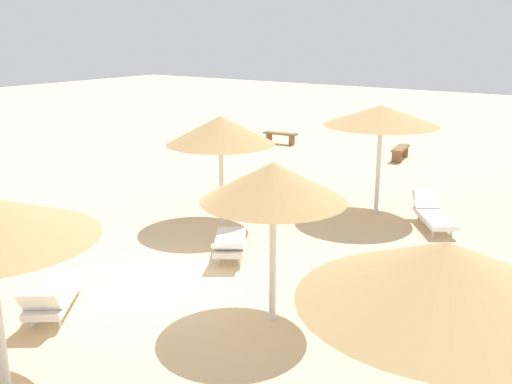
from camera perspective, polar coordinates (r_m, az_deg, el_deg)
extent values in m
plane|color=beige|center=(11.48, -8.76, -9.06)|extent=(80.00, 80.00, 0.00)
cylinder|color=silver|center=(15.68, 11.78, 2.24)|extent=(0.12, 0.12, 2.47)
cone|color=tan|center=(15.43, 12.07, 7.30)|extent=(2.96, 2.96, 0.52)
cylinder|color=silver|center=(14.60, -3.38, 0.91)|extent=(0.12, 0.12, 2.15)
cone|color=tan|center=(14.33, -3.47, 6.03)|extent=(2.67, 2.67, 0.69)
cone|color=tan|center=(6.20, 17.85, -7.47)|extent=(3.00, 3.00, 0.66)
cylinder|color=silver|center=(9.73, 1.64, -6.49)|extent=(0.12, 0.12, 2.19)
cone|color=tan|center=(9.32, 1.70, 1.02)|extent=(2.38, 2.38, 0.64)
cube|color=white|center=(10.92, -18.93, -9.49)|extent=(1.55, 1.74, 0.12)
cube|color=white|center=(10.11, -20.30, -9.96)|extent=(0.76, 0.72, 0.48)
cylinder|color=silver|center=(10.41, -18.56, -11.75)|extent=(0.06, 0.06, 0.22)
cylinder|color=silver|center=(10.54, -20.91, -11.64)|extent=(0.06, 0.06, 0.22)
cylinder|color=silver|center=(11.45, -16.96, -9.05)|extent=(0.06, 0.06, 0.22)
cylinder|color=silver|center=(11.57, -19.10, -8.99)|extent=(0.06, 0.06, 0.22)
cube|color=white|center=(15.07, 16.98, -2.42)|extent=(1.52, 1.75, 0.12)
cube|color=white|center=(15.73, 16.19, -0.70)|extent=(0.79, 0.75, 0.42)
cylinder|color=silver|center=(15.60, 15.51, -2.36)|extent=(0.06, 0.06, 0.22)
cylinder|color=silver|center=(15.73, 17.05, -2.34)|extent=(0.06, 0.06, 0.22)
cylinder|color=silver|center=(14.52, 16.80, -3.80)|extent=(0.06, 0.06, 0.22)
cylinder|color=silver|center=(14.65, 18.44, -3.76)|extent=(0.06, 0.06, 0.22)
cube|color=white|center=(12.83, -2.54, -4.86)|extent=(1.49, 1.76, 0.12)
cube|color=white|center=(12.02, -2.75, -5.34)|extent=(0.82, 0.80, 0.32)
cylinder|color=silver|center=(12.32, -1.65, -6.57)|extent=(0.06, 0.06, 0.22)
cylinder|color=silver|center=(12.35, -3.71, -6.55)|extent=(0.06, 0.06, 0.22)
cylinder|color=silver|center=(13.44, -1.45, -4.66)|extent=(0.06, 0.06, 0.22)
cylinder|color=silver|center=(13.47, -3.33, -4.64)|extent=(0.06, 0.06, 0.22)
cube|color=brown|center=(22.79, 13.85, 4.16)|extent=(0.64, 1.55, 0.08)
cube|color=brown|center=(22.31, 13.51, 3.30)|extent=(0.37, 0.18, 0.41)
cube|color=brown|center=(23.36, 14.10, 3.80)|extent=(0.37, 0.18, 0.41)
cube|color=brown|center=(25.35, 2.38, 5.70)|extent=(1.53, 0.53, 0.08)
cube|color=brown|center=(25.65, 1.28, 5.26)|extent=(0.15, 0.37, 0.41)
cube|color=brown|center=(25.15, 3.49, 5.03)|extent=(0.15, 0.37, 0.41)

